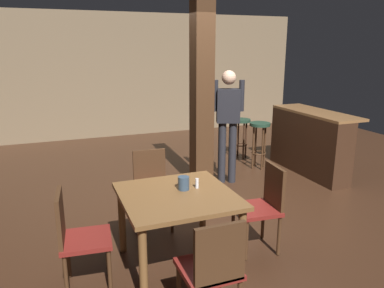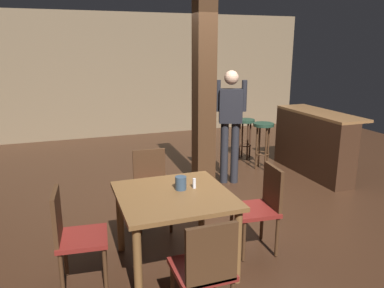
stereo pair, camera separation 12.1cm
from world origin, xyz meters
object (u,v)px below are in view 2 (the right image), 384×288
(chair_east, at_px, (261,204))
(napkin_cup, at_px, (181,183))
(chair_south, at_px, (205,268))
(bar_stool_near, at_px, (263,135))
(salt_shaker, at_px, (194,183))
(bar_counter, at_px, (313,143))
(chair_north, at_px, (151,185))
(standing_person, at_px, (230,119))
(chair_west, at_px, (73,233))
(dining_table, at_px, (174,205))
(bar_stool_mid, at_px, (245,129))

(chair_east, height_order, napkin_cup, chair_east)
(chair_south, relative_size, bar_stool_near, 1.11)
(salt_shaker, xyz_separation_m, bar_counter, (2.70, 1.75, -0.26))
(bar_counter, bearing_deg, bar_stool_near, 141.65)
(chair_north, relative_size, standing_person, 0.52)
(chair_east, xyz_separation_m, bar_counter, (2.00, 1.84, 0.02))
(chair_west, xyz_separation_m, bar_stool_near, (3.20, 2.34, 0.09))
(salt_shaker, bearing_deg, chair_north, 105.78)
(napkin_cup, distance_m, bar_counter, 3.33)
(dining_table, distance_m, chair_east, 0.93)
(chair_north, distance_m, salt_shaker, 0.90)
(chair_west, distance_m, salt_shaker, 1.17)
(standing_person, bearing_deg, napkin_cup, -126.94)
(bar_stool_mid, bearing_deg, bar_stool_near, -91.02)
(standing_person, relative_size, bar_stool_mid, 2.31)
(chair_east, height_order, chair_west, same)
(chair_north, distance_m, bar_counter, 3.07)
(dining_table, xyz_separation_m, bar_stool_near, (2.28, 2.32, -0.03))
(napkin_cup, bearing_deg, chair_west, -174.48)
(chair_south, height_order, napkin_cup, chair_south)
(chair_west, height_order, standing_person, standing_person)
(salt_shaker, bearing_deg, chair_south, -105.21)
(salt_shaker, relative_size, standing_person, 0.06)
(chair_north, height_order, standing_person, standing_person)
(chair_south, distance_m, bar_stool_near, 3.95)
(napkin_cup, height_order, bar_stool_near, napkin_cup)
(dining_table, bearing_deg, salt_shaker, 16.93)
(chair_west, xyz_separation_m, chair_south, (0.88, -0.86, 0.00))
(chair_west, xyz_separation_m, chair_north, (0.91, 0.91, 0.00))
(chair_west, xyz_separation_m, standing_person, (2.37, 1.92, 0.50))
(chair_east, bearing_deg, chair_north, 135.51)
(chair_south, relative_size, bar_counter, 0.54)
(bar_counter, height_order, bar_stool_near, bar_counter)
(chair_east, height_order, bar_stool_mid, chair_east)
(bar_stool_mid, bearing_deg, napkin_cup, -127.06)
(napkin_cup, height_order, bar_counter, bar_counter)
(dining_table, xyz_separation_m, napkin_cup, (0.09, 0.08, 0.17))
(bar_counter, height_order, bar_stool_mid, bar_counter)
(bar_stool_mid, bearing_deg, chair_north, -137.54)
(dining_table, height_order, chair_north, chair_north)
(dining_table, height_order, bar_stool_near, bar_stool_near)
(dining_table, distance_m, chair_south, 0.89)
(chair_east, bearing_deg, salt_shaker, 172.77)
(standing_person, bearing_deg, salt_shaker, -124.01)
(chair_east, height_order, chair_south, same)
(chair_east, relative_size, chair_south, 1.00)
(bar_counter, bearing_deg, chair_south, -137.61)
(chair_east, height_order, bar_counter, bar_counter)
(napkin_cup, relative_size, bar_stool_mid, 0.17)
(chair_south, xyz_separation_m, napkin_cup, (0.12, 0.96, 0.30))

